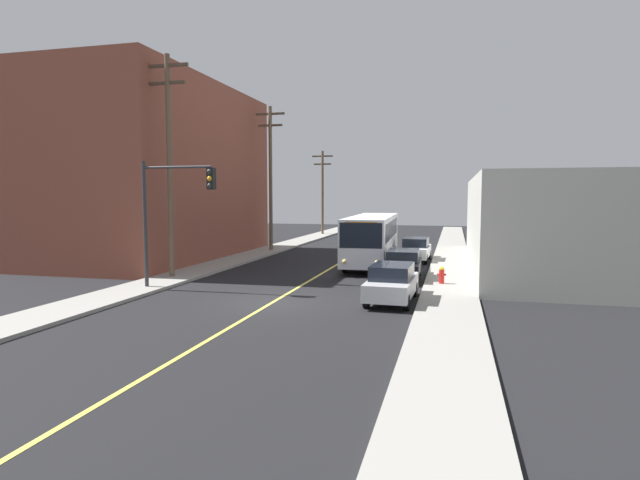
% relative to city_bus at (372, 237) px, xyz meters
% --- Properties ---
extents(ground_plane, '(120.00, 120.00, 0.00)m').
position_rel_city_bus_xyz_m(ground_plane, '(-2.20, -13.28, -1.82)').
color(ground_plane, black).
extents(sidewalk_left, '(2.50, 90.00, 0.15)m').
position_rel_city_bus_xyz_m(sidewalk_left, '(-9.45, -3.28, -1.74)').
color(sidewalk_left, gray).
rests_on(sidewalk_left, ground).
extents(sidewalk_right, '(2.50, 90.00, 0.15)m').
position_rel_city_bus_xyz_m(sidewalk_right, '(5.05, -3.28, -1.74)').
color(sidewalk_right, gray).
rests_on(sidewalk_right, ground).
extents(lane_stripe_center, '(0.16, 60.00, 0.01)m').
position_rel_city_bus_xyz_m(lane_stripe_center, '(-2.20, 1.72, -1.81)').
color(lane_stripe_center, '#D8CC4C').
rests_on(lane_stripe_center, ground).
extents(building_left_brick, '(10.00, 18.95, 12.38)m').
position_rel_city_bus_xyz_m(building_left_brick, '(-15.69, -0.25, 4.37)').
color(building_left_brick, brown).
rests_on(building_left_brick, ground).
extents(building_right_warehouse, '(12.00, 23.06, 5.67)m').
position_rel_city_bus_xyz_m(building_right_warehouse, '(12.29, 0.95, 1.01)').
color(building_right_warehouse, '#B2B2A8').
rests_on(building_right_warehouse, ground).
extents(city_bus, '(3.09, 12.24, 3.20)m').
position_rel_city_bus_xyz_m(city_bus, '(0.00, 0.00, 0.00)').
color(city_bus, silver).
rests_on(city_bus, ground).
extents(parked_car_silver, '(1.94, 4.46, 1.62)m').
position_rel_city_bus_xyz_m(parked_car_silver, '(2.68, -12.00, -0.98)').
color(parked_car_silver, '#B7B7BC').
rests_on(parked_car_silver, ground).
extents(parked_car_black, '(1.93, 4.45, 1.62)m').
position_rel_city_bus_xyz_m(parked_car_black, '(2.58, -5.96, -0.98)').
color(parked_car_black, black).
rests_on(parked_car_black, ground).
extents(parked_car_white, '(1.91, 4.44, 1.62)m').
position_rel_city_bus_xyz_m(parked_car_white, '(2.67, 2.43, -0.98)').
color(parked_car_white, silver).
rests_on(parked_car_white, ground).
extents(utility_pole_near, '(2.40, 0.28, 11.82)m').
position_rel_city_bus_xyz_m(utility_pole_near, '(-9.66, -8.72, 4.78)').
color(utility_pole_near, brown).
rests_on(utility_pole_near, sidewalk_left).
extents(utility_pole_mid, '(2.40, 0.28, 11.47)m').
position_rel_city_bus_xyz_m(utility_pole_mid, '(-9.17, 5.82, 4.59)').
color(utility_pole_mid, brown).
rests_on(utility_pole_mid, sidewalk_left).
extents(utility_pole_far, '(2.40, 0.28, 9.48)m').
position_rel_city_bus_xyz_m(utility_pole_far, '(-9.50, 24.21, 3.56)').
color(utility_pole_far, brown).
rests_on(utility_pole_far, sidewalk_left).
extents(traffic_signal_left_corner, '(3.75, 0.48, 6.00)m').
position_rel_city_bus_xyz_m(traffic_signal_left_corner, '(-7.61, -11.95, 2.49)').
color(traffic_signal_left_corner, '#2D2D33').
rests_on(traffic_signal_left_corner, sidewalk_left).
extents(fire_hydrant, '(0.44, 0.26, 0.84)m').
position_rel_city_bus_xyz_m(fire_hydrant, '(4.65, -7.56, -1.23)').
color(fire_hydrant, red).
rests_on(fire_hydrant, sidewalk_right).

